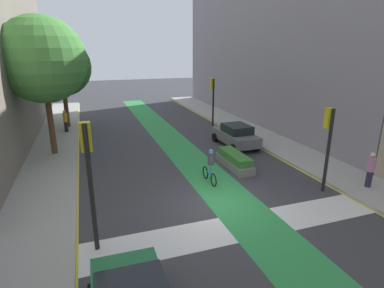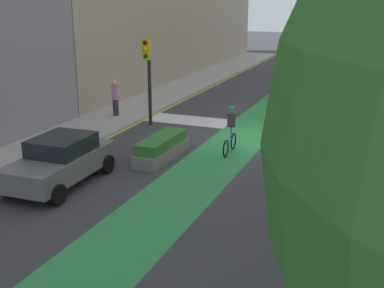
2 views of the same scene
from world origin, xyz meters
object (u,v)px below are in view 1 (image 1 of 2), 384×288
at_px(cyclist_in_lane, 210,165).
at_px(street_tree_near, 42,60).
at_px(traffic_signal_near_right, 328,134).
at_px(traffic_signal_far_right, 213,93).
at_px(pedestrian_sidewalk_right_a, 371,169).
at_px(car_grey_right_far, 236,135).
at_px(pedestrian_sidewalk_left_a, 65,121).
at_px(median_planter, 234,160).
at_px(street_tree_far, 61,67).
at_px(traffic_signal_near_left, 88,163).

height_order(cyclist_in_lane, street_tree_near, street_tree_near).
relative_size(traffic_signal_near_right, traffic_signal_far_right, 0.97).
xyz_separation_m(cyclist_in_lane, pedestrian_sidewalk_right_a, (7.03, -3.24, 0.08)).
distance_m(car_grey_right_far, pedestrian_sidewalk_left_a, 13.70).
relative_size(pedestrian_sidewalk_right_a, street_tree_near, 0.21).
distance_m(pedestrian_sidewalk_left_a, street_tree_near, 7.35).
bearing_deg(median_planter, car_grey_right_far, 62.39).
xyz_separation_m(pedestrian_sidewalk_right_a, street_tree_near, (-14.88, 10.57, 4.93)).
bearing_deg(pedestrian_sidewalk_right_a, street_tree_far, 128.62).
xyz_separation_m(traffic_signal_near_left, cyclist_in_lane, (5.77, 3.67, -2.14)).
relative_size(traffic_signal_near_right, cyclist_in_lane, 2.19).
bearing_deg(pedestrian_sidewalk_left_a, traffic_signal_far_right, -7.07).
distance_m(traffic_signal_near_right, street_tree_far, 21.16).
distance_m(street_tree_near, street_tree_far, 7.39).
bearing_deg(traffic_signal_near_right, traffic_signal_far_right, 89.88).
bearing_deg(traffic_signal_near_left, traffic_signal_near_right, 5.98).
distance_m(car_grey_right_far, street_tree_far, 15.39).
distance_m(cyclist_in_lane, pedestrian_sidewalk_right_a, 7.74).
bearing_deg(traffic_signal_far_right, traffic_signal_near_left, -125.44).
xyz_separation_m(car_grey_right_far, pedestrian_sidewalk_right_a, (2.90, -8.53, 0.25)).
relative_size(cyclist_in_lane, pedestrian_sidewalk_right_a, 1.06).
xyz_separation_m(traffic_signal_near_right, median_planter, (-2.62, 4.18, -2.45)).
bearing_deg(pedestrian_sidewalk_right_a, traffic_signal_near_right, 162.70).
distance_m(traffic_signal_near_left, traffic_signal_far_right, 18.33).
distance_m(pedestrian_sidewalk_right_a, median_planter, 6.88).
distance_m(pedestrian_sidewalk_right_a, pedestrian_sidewalk_left_a, 21.52).
height_order(car_grey_right_far, street_tree_near, street_tree_near).
height_order(street_tree_near, median_planter, street_tree_near).
relative_size(traffic_signal_near_left, traffic_signal_far_right, 1.06).
height_order(traffic_signal_near_left, pedestrian_sidewalk_right_a, traffic_signal_near_left).
height_order(traffic_signal_near_left, median_planter, traffic_signal_near_left).
relative_size(traffic_signal_near_left, cyclist_in_lane, 2.40).
xyz_separation_m(street_tree_near, street_tree_far, (0.59, 7.33, -0.80)).
relative_size(traffic_signal_far_right, cyclist_in_lane, 2.26).
relative_size(car_grey_right_far, cyclist_in_lane, 2.29).
bearing_deg(car_grey_right_far, cyclist_in_lane, -127.98).
height_order(traffic_signal_far_right, street_tree_far, street_tree_far).
height_order(pedestrian_sidewalk_left_a, street_tree_far, street_tree_far).
distance_m(traffic_signal_near_left, street_tree_near, 11.55).
relative_size(pedestrian_sidewalk_left_a, street_tree_far, 0.24).
bearing_deg(pedestrian_sidewalk_right_a, street_tree_near, 144.62).
xyz_separation_m(traffic_signal_near_left, car_grey_right_far, (9.89, 8.95, -2.31)).
relative_size(traffic_signal_near_left, street_tree_near, 0.53).
bearing_deg(pedestrian_sidewalk_left_a, street_tree_far, 87.69).
bearing_deg(traffic_signal_near_left, cyclist_in_lane, 32.44).
distance_m(traffic_signal_far_right, street_tree_far, 12.79).
distance_m(car_grey_right_far, pedestrian_sidewalk_right_a, 9.01).
distance_m(car_grey_right_far, cyclist_in_lane, 6.70).
xyz_separation_m(traffic_signal_near_right, traffic_signal_far_right, (0.03, 13.82, 0.09)).
distance_m(traffic_signal_near_right, cyclist_in_lane, 5.78).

